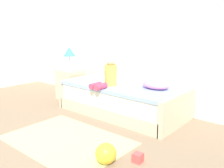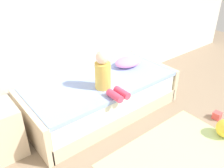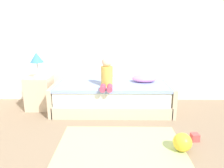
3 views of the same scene
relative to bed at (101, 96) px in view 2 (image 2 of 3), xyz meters
The scene contains 5 objects.
bed is the anchor object (origin of this frame).
child_figure 0.52m from the bed, 111.13° to the right, with size 0.20×0.51×0.50m.
pillow 0.68m from the bed, ahead, with size 0.44×0.30×0.13m, color #EA8CC6.
area_rug 1.33m from the bed, 84.78° to the right, with size 1.60×1.10×0.01m, color #B2D189.
toy_block 1.62m from the bed, 45.49° to the right, with size 0.10×0.10×0.10m, color #E54C4C.
Camera 2 is at (-1.87, -0.29, 2.05)m, focal length 38.30 mm.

